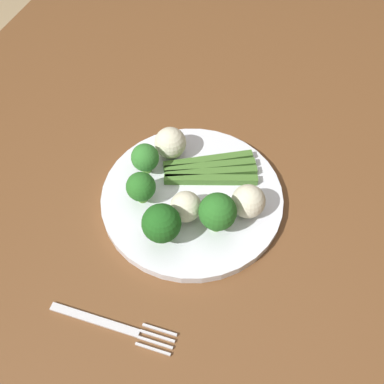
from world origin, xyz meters
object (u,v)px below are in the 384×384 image
(broccoli_front_left, at_px, (218,212))
(cauliflower_near_fork, at_px, (187,204))
(broccoli_back_right, at_px, (141,187))
(plate, at_px, (192,197))
(cauliflower_left, at_px, (170,143))
(cauliflower_mid, at_px, (248,201))
(broccoli_front, at_px, (161,224))
(broccoli_outer_edge, at_px, (145,158))
(asparagus_bundle, at_px, (210,170))
(dining_table, at_px, (180,248))
(fork, at_px, (113,326))

(broccoli_front_left, relative_size, cauliflower_near_fork, 1.44)
(broccoli_back_right, xyz_separation_m, cauliflower_near_fork, (0.00, 0.07, -0.01))
(plate, distance_m, cauliflower_left, 0.09)
(broccoli_front_left, distance_m, cauliflower_left, 0.15)
(cauliflower_left, height_order, cauliflower_mid, cauliflower_left)
(broccoli_back_right, distance_m, cauliflower_mid, 0.15)
(broccoli_back_right, xyz_separation_m, cauliflower_left, (-0.10, 0.01, -0.01))
(broccoli_front, relative_size, broccoli_outer_edge, 1.25)
(plate, xyz_separation_m, broccoli_front_left, (0.04, 0.05, 0.04))
(plate, height_order, cauliflower_left, cauliflower_left)
(cauliflower_left, bearing_deg, broccoli_back_right, -6.34)
(asparagus_bundle, bearing_deg, broccoli_front_left, -91.83)
(broccoli_front, distance_m, broccoli_outer_edge, 0.12)
(plate, relative_size, asparagus_bundle, 1.82)
(broccoli_front, bearing_deg, cauliflower_near_fork, 158.55)
(broccoli_front, xyz_separation_m, cauliflower_left, (-0.15, -0.04, -0.01))
(broccoli_outer_edge, relative_size, broccoli_back_right, 0.99)
(cauliflower_mid, bearing_deg, cauliflower_near_fork, -70.26)
(dining_table, bearing_deg, cauliflower_left, -156.05)
(plate, relative_size, cauliflower_mid, 5.62)
(fork, bearing_deg, cauliflower_mid, 59.60)
(broccoli_outer_edge, distance_m, fork, 0.24)
(broccoli_back_right, height_order, fork, broccoli_back_right)
(broccoli_front_left, xyz_separation_m, cauliflower_near_fork, (-0.01, -0.05, -0.01))
(dining_table, height_order, broccoli_front_left, broccoli_front_left)
(fork, bearing_deg, broccoli_front_left, 62.88)
(cauliflower_near_fork, bearing_deg, broccoli_front, -21.45)
(cauliflower_near_fork, bearing_deg, asparagus_bundle, 171.94)
(asparagus_bundle, relative_size, fork, 0.90)
(cauliflower_near_fork, bearing_deg, cauliflower_mid, 109.74)
(dining_table, height_order, plate, plate)
(plate, distance_m, cauliflower_mid, 0.09)
(plate, height_order, broccoli_outer_edge, broccoli_outer_edge)
(dining_table, xyz_separation_m, broccoli_front_left, (0.01, 0.06, 0.14))
(dining_table, distance_m, cauliflower_left, 0.18)
(broccoli_front, height_order, cauliflower_near_fork, broccoli_front)
(cauliflower_left, bearing_deg, broccoli_outer_edge, -29.12)
(broccoli_back_right, bearing_deg, fork, 9.28)
(dining_table, height_order, fork, fork)
(broccoli_front_left, bearing_deg, fork, -26.99)
(broccoli_front, height_order, fork, broccoli_front)
(plate, xyz_separation_m, broccoli_outer_edge, (-0.02, -0.08, 0.04))
(dining_table, distance_m, broccoli_front, 0.15)
(broccoli_back_right, bearing_deg, broccoli_front_left, 83.59)
(plate, height_order, cauliflower_mid, cauliflower_mid)
(broccoli_front, xyz_separation_m, broccoli_back_right, (-0.05, -0.05, -0.01))
(dining_table, xyz_separation_m, cauliflower_left, (-0.10, -0.05, 0.13))
(plate, bearing_deg, fork, -9.83)
(dining_table, relative_size, asparagus_bundle, 9.81)
(asparagus_bundle, distance_m, broccoli_outer_edge, 0.10)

